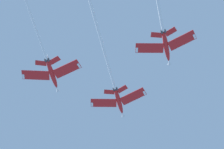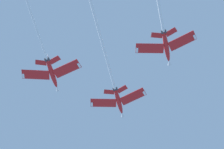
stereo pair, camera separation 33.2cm
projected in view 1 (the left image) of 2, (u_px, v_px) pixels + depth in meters
name	position (u px, v px, depth m)	size (l,w,h in m)	color
jet_lead	(112.00, 76.00, 145.21)	(32.43, 46.66, 19.26)	red
jet_left_wing	(45.00, 54.00, 137.81)	(32.97, 45.07, 18.69)	red
jet_right_wing	(161.00, 19.00, 133.05)	(30.45, 43.65, 17.98)	red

